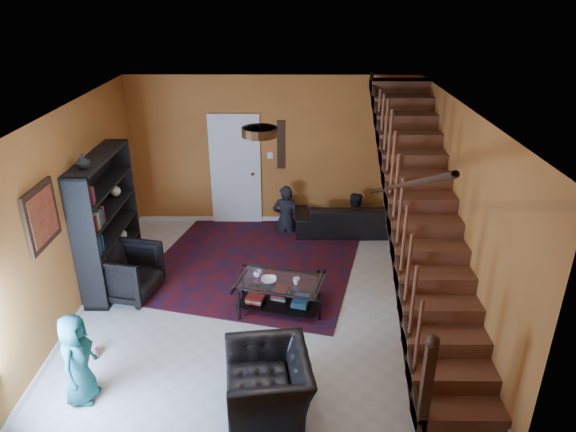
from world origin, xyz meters
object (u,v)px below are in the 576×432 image
Objects in this scene: sofa at (349,218)px; armchair_right at (268,383)px; coffee_table at (280,292)px; bookshelf at (108,223)px; armchair_left at (127,272)px.

sofa is 4.56m from armchair_right.
sofa is 2.76m from coffee_table.
bookshelf is 0.82m from armchair_left.
bookshelf is at bearing 22.92° from sofa.
armchair_left is 3.09m from armchair_right.
sofa is at bearing 63.95° from coffee_table.
bookshelf is 1.01× the size of sofa.
coffee_table is (2.60, -0.78, -0.71)m from bookshelf.
armchair_left is (-3.46, -2.16, 0.10)m from sofa.
coffee_table is (2.25, -0.32, -0.13)m from armchair_left.
sofa is at bearing 24.03° from bookshelf.
armchair_right is at bearing 72.41° from sofa.
sofa is at bearing -45.65° from armchair_left.
armchair_left is 0.65× the size of coffee_table.
sofa is (3.81, 1.70, -0.68)m from bookshelf.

